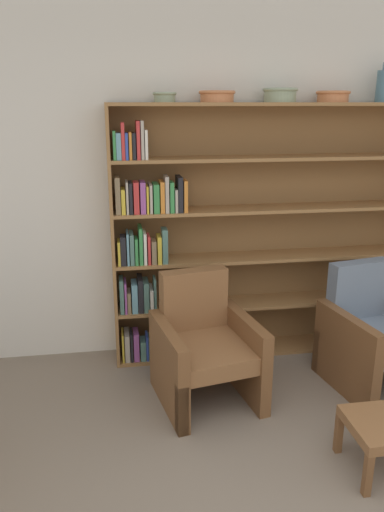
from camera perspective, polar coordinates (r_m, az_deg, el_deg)
The scene contains 9 objects.
wall_back at distance 3.99m, azimuth 2.48°, elevation 8.23°, with size 12.00×0.06×2.75m.
bookshelf at distance 3.96m, azimuth 5.81°, elevation 2.19°, with size 2.49×0.30×1.99m.
bowl_stoneware at distance 3.69m, azimuth -3.16°, elevation 17.76°, with size 0.17×0.17×0.07m.
bowl_slate at distance 3.75m, azimuth 2.88°, elevation 17.84°, with size 0.26×0.26×0.08m.
bowl_olive at distance 3.88m, azimuth 10.03°, elevation 17.75°, with size 0.26×0.26×0.10m.
bowl_sage at distance 4.02m, azimuth 15.82°, elevation 17.21°, with size 0.25×0.25×0.08m.
armchair_leather at distance 3.50m, azimuth 1.45°, elevation -10.35°, with size 0.75×0.79×0.87m.
armchair_cushioned at distance 3.90m, azimuth 20.11°, elevation -8.41°, with size 0.75×0.79×0.87m.
footstool at distance 3.11m, azimuth 21.11°, elevation -18.03°, with size 0.39×0.39×0.31m.
Camera 1 is at (-0.78, -1.01, 1.99)m, focal length 35.00 mm.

